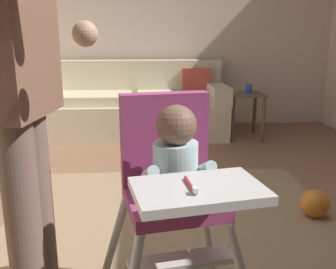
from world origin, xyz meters
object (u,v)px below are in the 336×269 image
at_px(high_chair, 174,175).
at_px(adult_standing, 20,96).
at_px(toy_ball, 315,204).
at_px(sippy_cup, 249,89).
at_px(side_table, 245,106).
at_px(couch, 135,107).

bearing_deg(high_chair, adult_standing, -108.87).
xyz_separation_m(adult_standing, toy_ball, (1.57, 0.76, -0.84)).
distance_m(toy_ball, sippy_cup, 2.04).
xyz_separation_m(high_chair, toy_ball, (0.99, 0.84, -0.54)).
bearing_deg(adult_standing, toy_ball, 34.38).
height_order(high_chair, sippy_cup, high_chair).
bearing_deg(toy_ball, sippy_cup, 88.08).
distance_m(adult_standing, side_table, 3.22).
distance_m(couch, high_chair, 3.11).
bearing_deg(toy_ball, couch, 118.52).
relative_size(toy_ball, sippy_cup, 1.83).
height_order(couch, high_chair, high_chair).
distance_m(adult_standing, toy_ball, 1.93).
height_order(couch, side_table, couch).
height_order(couch, sippy_cup, couch).
bearing_deg(toy_ball, high_chair, -139.57).
distance_m(high_chair, sippy_cup, 3.01).
distance_m(couch, side_table, 1.28).
bearing_deg(high_chair, couch, 173.51).
distance_m(high_chair, side_table, 3.01).
xyz_separation_m(adult_standing, sippy_cup, (1.63, 2.74, -0.36)).
distance_m(toy_ball, side_table, 2.00).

